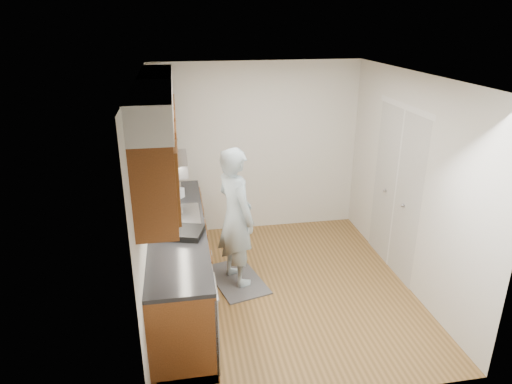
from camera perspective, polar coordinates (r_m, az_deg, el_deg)
The scene contains 14 objects.
floor at distance 5.64m, azimuth 3.33°, elevation -11.84°, with size 3.50×3.50×0.00m, color olive.
ceiling at distance 4.76m, azimuth 3.99°, elevation 14.26°, with size 3.50×3.50×0.00m, color white.
wall_left at distance 4.95m, azimuth -13.50°, elevation -1.00°, with size 0.02×3.50×2.50m, color silver.
wall_right at distance 5.60m, azimuth 18.74°, elevation 1.05°, with size 0.02×3.50×2.50m, color silver.
wall_back at distance 6.69m, azimuth 0.15°, elevation 5.43°, with size 3.00×0.02×2.50m, color silver.
counter at distance 5.27m, azimuth -9.51°, elevation -8.48°, with size 0.64×2.80×1.30m.
upper_cabinets at distance 4.77m, azimuth -12.17°, elevation 7.12°, with size 0.47×2.80×1.21m.
closet_door at distance 5.91m, azimuth 17.05°, elevation -0.01°, with size 0.02×1.22×2.05m, color silver.
floor_mat at distance 5.77m, azimuth -2.41°, elevation -10.85°, with size 0.54×0.93×0.02m, color #575759.
person at distance 5.32m, azimuth -2.57°, elevation -2.00°, with size 0.68×0.45×1.92m, color #9CB2BE.
soap_bottle_a at distance 5.57m, azimuth -11.31°, elevation -0.30°, with size 0.10×0.10×0.26m, color silver.
soap_bottle_b at distance 5.76m, azimuth -9.52°, elevation 0.20°, with size 0.09×0.09×0.19m, color silver.
steel_can at distance 5.81m, azimuth -9.72°, elevation -0.04°, with size 0.06×0.06×0.12m, color #A5A5AA.
dish_rack at distance 4.81m, azimuth -9.10°, elevation -5.01°, with size 0.40×0.34×0.06m, color black.
Camera 1 is at (-1.13, -4.59, 3.08)m, focal length 32.00 mm.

